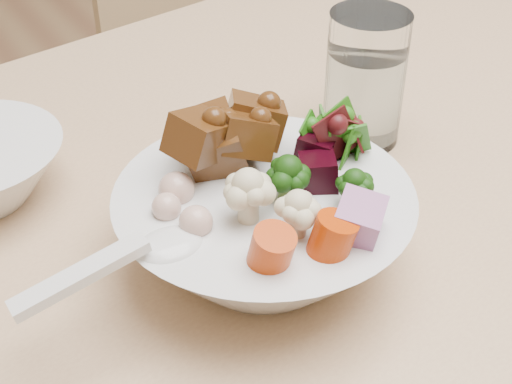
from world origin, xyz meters
TOP-DOWN VIEW (x-y plane):
  - dining_table at (-0.28, 0.09)m, footprint 1.77×1.19m
  - chair_far at (-0.14, 0.80)m, footprint 0.37×0.37m
  - food_bowl at (-0.49, 0.03)m, footprint 0.24×0.24m
  - soup_spoon at (-0.59, 0.01)m, footprint 0.14×0.04m
  - water_glass at (-0.30, 0.14)m, footprint 0.08×0.08m

SIDE VIEW (x-z plane):
  - chair_far at x=-0.14m, z-range 0.05..0.82m
  - dining_table at x=-0.28m, z-range 0.31..1.07m
  - food_bowl at x=-0.49m, z-range 0.74..0.87m
  - water_glass at x=-0.30m, z-range 0.76..0.90m
  - soup_spoon at x=-0.59m, z-range 0.82..0.85m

